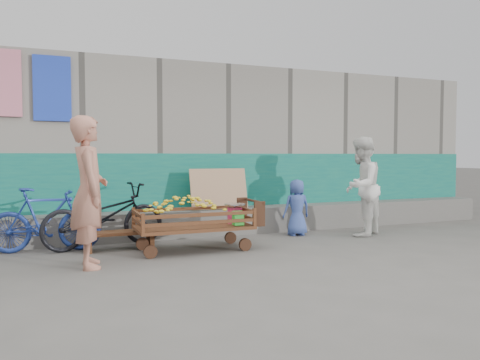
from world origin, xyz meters
name	(u,v)px	position (x,y,z in m)	size (l,w,h in m)	color
ground	(255,265)	(0.00, 0.00, 0.00)	(80.00, 80.00, 0.00)	#5A5852
building_wall	(175,151)	(0.00, 4.05, 1.47)	(12.00, 3.50, 3.00)	gray
banana_cart	(191,215)	(-0.49, 1.17, 0.52)	(1.79, 0.82, 0.76)	#512D1A
bench	(120,236)	(-1.43, 1.60, 0.20)	(1.09, 0.33, 0.27)	#512D1A
vendor_man	(89,192)	(-1.91, 0.68, 0.92)	(0.67, 0.44, 1.85)	tan
woman	(361,186)	(2.55, 1.32, 0.84)	(0.82, 0.64, 1.68)	white
child	(297,207)	(1.54, 1.75, 0.48)	(0.47, 0.31, 0.96)	#3A529F
bicycle_dark	(104,216)	(-1.62, 1.85, 0.48)	(0.63, 1.82, 0.95)	black
bicycle_blue	(45,220)	(-2.43, 1.85, 0.46)	(0.43, 1.52, 0.91)	#243D97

